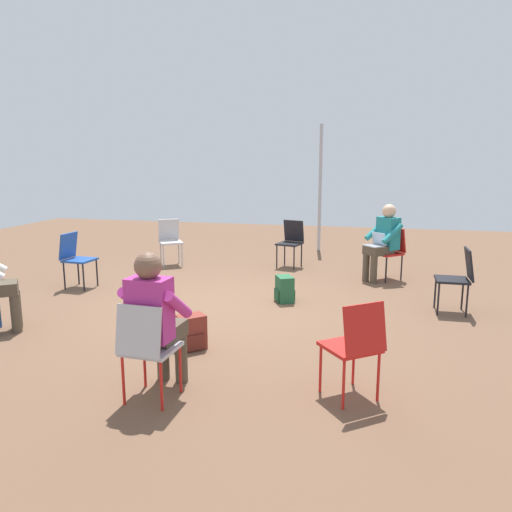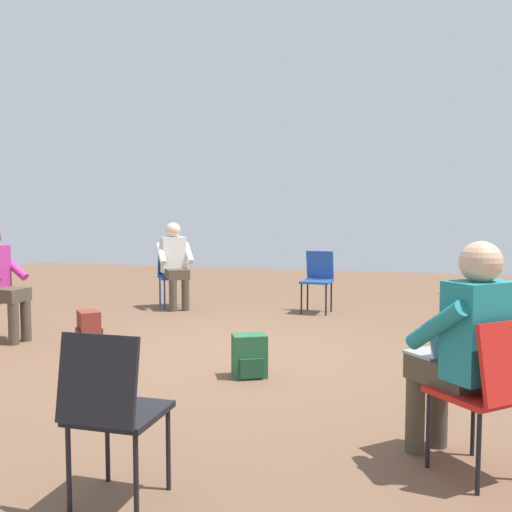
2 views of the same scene
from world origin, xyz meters
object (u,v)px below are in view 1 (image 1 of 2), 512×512
Objects in this scene: chair_north at (147,345)px; backpack_by_empty_chair at (285,291)px; chair_southwest at (390,249)px; chair_south at (291,240)px; chair_northwest at (355,343)px; chair_west at (458,276)px; backpack_near_laptop_user at (191,334)px; person_with_laptop at (383,238)px; chair_east at (75,256)px; chair_southeast at (170,239)px; person_in_magenta at (156,315)px.

backpack_by_empty_chair is at bearing 83.56° from chair_north.
chair_north reaches higher than backpack_by_empty_chair.
chair_south is at bearing 28.81° from chair_southwest.
chair_west is at bearing 28.21° from chair_northwest.
chair_north is 2.36× the size of backpack_near_laptop_user.
backpack_near_laptop_user is (1.99, 3.52, -0.53)m from person_with_laptop.
chair_northwest is at bearing 61.21° from chair_east.
chair_southeast is 5.13m from chair_west.
chair_northwest is 1.00× the size of chair_southwest.
chair_east is 3.27m from backpack_by_empty_chair.
chair_east is at bearing -37.34° from backpack_near_laptop_user.
chair_north and chair_southwest have the same top height.
chair_west is at bearing 179.68° from backpack_by_empty_chair.
chair_west is (-2.83, -3.12, 0.00)m from chair_north.
chair_west is at bearing 166.96° from person_with_laptop.
chair_southwest and chair_west have the same top height.
chair_southeast is at bearing 43.89° from chair_southwest.
person_with_laptop is at bearing 90.00° from chair_southwest.
backpack_near_laptop_user is at bearing 71.32° from backpack_by_empty_chair.
person_in_magenta reaches higher than backpack_by_empty_chair.
person_in_magenta reaches higher than chair_southeast.
chair_west reaches higher than backpack_by_empty_chair.
backpack_by_empty_chair is at bearing 73.19° from chair_northwest.
chair_southwest is 0.69× the size of person_with_laptop.
chair_southwest is (-2.04, -4.84, 0.00)m from chair_north.
person_in_magenta is 3.07m from backpack_by_empty_chair.
chair_northwest is at bearing 12.96° from person_in_magenta.
person_with_laptop is (-1.92, -4.72, 0.20)m from chair_north.
chair_southeast is 4.31m from backpack_near_laptop_user.
chair_northwest is 2.96m from chair_west.
backpack_by_empty_chair is at bearing 93.08° from chair_east.
chair_southeast is 3.19m from backpack_by_empty_chair.
chair_north is 3.20m from backpack_by_empty_chair.
chair_south is 2.36× the size of backpack_by_empty_chair.
chair_southwest is 2.27m from backpack_by_empty_chair.
chair_northwest is at bearing 119.77° from chair_south.
chair_southeast is at bearing 162.22° from chair_east.
backpack_near_laptop_user is at bearing 56.57° from chair_east.
chair_southeast is at bearing 89.38° from chair_northwest.
chair_southeast is (3.55, -4.66, 0.00)m from chair_northwest.
chair_northwest is 5.17m from chair_south.
chair_north is 5.43m from chair_south.
chair_southeast and chair_west have the same top height.
backpack_by_empty_chair is at bearing 96.78° from chair_southwest.
chair_northwest is at bearing 95.10° from chair_southeast.
chair_southwest is at bearing 24.70° from chair_west.
chair_south is at bearing -83.06° from backpack_by_empty_chair.
chair_southeast is 2.25m from chair_south.
backpack_near_laptop_user is at bearing 98.75° from person_in_magenta.
backpack_by_empty_chair is at bearing 97.33° from person_with_laptop.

